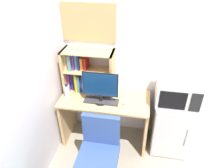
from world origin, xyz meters
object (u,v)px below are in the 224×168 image
at_px(desk_fan, 182,72).
at_px(water_bottle, 67,91).
at_px(hutch_bookshelf, 83,71).
at_px(microwave, 177,92).
at_px(monitor, 100,87).
at_px(computer_mouse, 124,102).
at_px(mini_fridge, 170,125).
at_px(wall_corkboard, 88,22).
at_px(keyboard, 101,101).
at_px(desk_chair, 99,157).

bearing_deg(desk_fan, water_bottle, -176.88).
xyz_separation_m(hutch_bookshelf, microwave, (1.25, -0.15, -0.10)).
relative_size(monitor, desk_fan, 2.00).
bearing_deg(computer_mouse, water_bottle, 179.31).
height_order(computer_mouse, microwave, microwave).
xyz_separation_m(mini_fridge, microwave, (0.00, 0.00, 0.56)).
relative_size(hutch_bookshelf, microwave, 1.31).
distance_m(hutch_bookshelf, desk_fan, 1.28).
relative_size(hutch_bookshelf, monitor, 1.50).
bearing_deg(hutch_bookshelf, water_bottle, -125.20).
bearing_deg(wall_corkboard, microwave, -12.93).
bearing_deg(hutch_bookshelf, keyboard, -39.68).
bearing_deg(hutch_bookshelf, mini_fridge, -6.90).
relative_size(hutch_bookshelf, mini_fridge, 0.84).
bearing_deg(mini_fridge, water_bottle, -176.78).
relative_size(hutch_bookshelf, computer_mouse, 7.77).
distance_m(computer_mouse, mini_fridge, 0.76).
distance_m(keyboard, desk_chair, 0.70).
height_order(water_bottle, desk_fan, desk_fan).
xyz_separation_m(keyboard, mini_fridge, (0.94, 0.10, -0.38)).
height_order(microwave, desk_chair, microwave).
distance_m(computer_mouse, water_bottle, 0.77).
xyz_separation_m(computer_mouse, mini_fridge, (0.65, 0.09, -0.39)).
relative_size(microwave, desk_fan, 2.29).
relative_size(keyboard, computer_mouse, 5.19).
xyz_separation_m(computer_mouse, wall_corkboard, (-0.52, 0.36, 0.90)).
relative_size(water_bottle, desk_chair, 0.22).
distance_m(monitor, desk_chair, 0.84).
distance_m(keyboard, microwave, 0.97).
xyz_separation_m(water_bottle, mini_fridge, (1.42, 0.08, -0.46)).
height_order(keyboard, mini_fridge, mini_fridge).
xyz_separation_m(computer_mouse, microwave, (0.65, 0.09, 0.17)).
xyz_separation_m(keyboard, computer_mouse, (0.30, 0.01, 0.01)).
bearing_deg(monitor, hutch_bookshelf, 139.27).
bearing_deg(mini_fridge, desk_fan, -88.11).
bearing_deg(hutch_bookshelf, desk_chair, -64.58).
distance_m(mini_fridge, microwave, 0.56).
relative_size(monitor, desk_chair, 0.50).
height_order(keyboard, water_bottle, water_bottle).
height_order(hutch_bookshelf, monitor, hutch_bookshelf).
bearing_deg(wall_corkboard, desk_fan, -13.18).
xyz_separation_m(mini_fridge, desk_chair, (-0.86, -0.68, -0.01)).
height_order(keyboard, wall_corkboard, wall_corkboard).
height_order(hutch_bookshelf, mini_fridge, hutch_bookshelf).
relative_size(computer_mouse, microwave, 0.17).
height_order(water_bottle, mini_fridge, water_bottle).
bearing_deg(computer_mouse, keyboard, -177.27).
xyz_separation_m(hutch_bookshelf, wall_corkboard, (0.09, 0.12, 0.63)).
distance_m(monitor, desk_fan, 0.99).
distance_m(water_bottle, wall_corkboard, 0.93).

